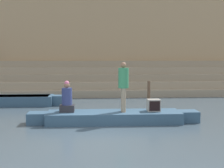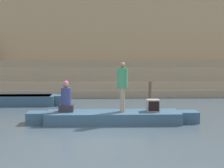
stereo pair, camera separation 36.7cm
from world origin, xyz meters
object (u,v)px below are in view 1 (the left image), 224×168
(person_rowing, at_px, (67,100))
(tv_set, at_px, (154,105))
(rowboat_main, at_px, (114,117))
(person_standing, at_px, (123,83))
(moored_boat_shore, at_px, (5,100))
(mooring_post, at_px, (149,95))

(person_rowing, bearing_deg, tv_set, -8.23)
(rowboat_main, height_order, person_standing, person_standing)
(rowboat_main, relative_size, person_standing, 3.45)
(tv_set, bearing_deg, moored_boat_shore, 149.73)
(rowboat_main, bearing_deg, person_standing, -5.55)
(moored_boat_shore, bearing_deg, mooring_post, -7.64)
(person_rowing, bearing_deg, rowboat_main, -10.02)
(tv_set, relative_size, moored_boat_shore, 0.08)
(person_standing, distance_m, person_rowing, 2.13)
(moored_boat_shore, bearing_deg, person_standing, -33.31)
(person_standing, bearing_deg, mooring_post, 45.18)
(tv_set, bearing_deg, person_rowing, -178.74)
(person_rowing, relative_size, moored_boat_shore, 0.19)
(rowboat_main, distance_m, person_standing, 1.27)
(person_standing, height_order, moored_boat_shore, person_standing)
(rowboat_main, bearing_deg, moored_boat_shore, 139.35)
(person_standing, xyz_separation_m, moored_boat_shore, (-5.37, 4.18, -1.19))
(rowboat_main, xyz_separation_m, tv_set, (1.46, 0.03, 0.41))
(person_rowing, xyz_separation_m, tv_set, (3.17, -0.05, -0.23))
(rowboat_main, xyz_separation_m, person_rowing, (-1.71, 0.08, 0.64))
(person_standing, distance_m, mooring_post, 3.16)
(moored_boat_shore, bearing_deg, person_rowing, -46.19)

